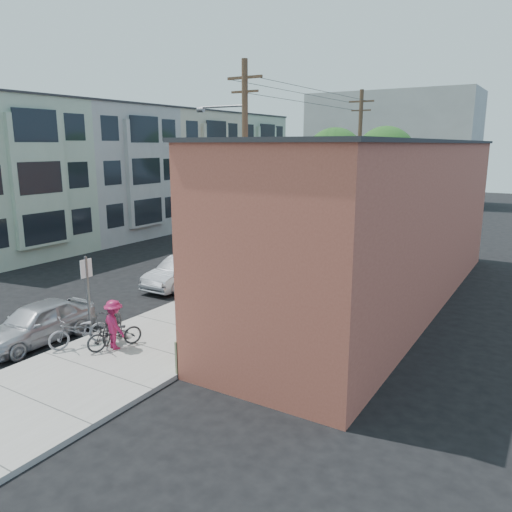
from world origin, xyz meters
The scene contains 27 objects.
ground centered at (0.00, 0.00, 0.00)m, with size 120.00×120.00×0.00m, color black.
sidewalk centered at (4.25, 11.00, 0.07)m, with size 4.50×58.00×0.15m, color #A09C94.
cafe_building centered at (8.99, 4.99, 3.30)m, with size 6.60×20.20×6.61m.
apartment_row centered at (-11.85, 14.00, 4.50)m, with size 6.30×32.00×9.00m.
end_cap_building centered at (-2.00, 42.00, 6.00)m, with size 18.00×8.00×12.00m, color #A1A29D.
sign_post centered at (2.35, -4.47, 1.83)m, with size 0.07×0.45×2.80m.
parking_meter_near centered at (2.25, -0.08, 0.98)m, with size 0.14×0.14×1.24m.
parking_meter_far centered at (2.25, 8.73, 0.98)m, with size 0.14×0.14×1.24m.
utility_pole_near centered at (2.39, 4.83, 5.41)m, with size 3.57×0.28×10.00m.
utility_pole_far centered at (2.45, 19.77, 5.34)m, with size 1.80×0.28×10.00m.
tree_bare centered at (2.80, 6.77, 2.55)m, with size 0.24×0.24×4.79m.
tree_leafy_mid centered at (2.80, 14.49, 5.60)m, with size 3.71×3.71×7.32m.
tree_leafy_far centered at (2.80, 24.64, 5.44)m, with size 4.82×4.82×7.71m.
patio_chair_a centered at (6.15, -2.24, 0.59)m, with size 0.50×0.50×0.88m, color #144413, non-canonical shape.
patio_chair_b centered at (6.14, -3.40, 0.59)m, with size 0.50×0.50×0.88m, color #144413, non-canonical shape.
patron_grey centered at (5.23, -0.32, 1.06)m, with size 0.66×0.43×1.82m, color gray.
patron_green centered at (5.70, -1.51, 0.91)m, with size 0.74×0.57×1.52m, color #28653B.
cyclist centered at (3.63, -4.61, 0.94)m, with size 1.02×0.59×1.58m, color #951542.
cyclist_bike centered at (3.63, -4.61, 0.62)m, with size 0.62×1.77×0.93m, color black.
parked_bike_a centered at (3.01, -4.13, 0.72)m, with size 0.54×1.90×1.14m, color black.
parked_bike_b centered at (2.53, -5.07, 0.65)m, with size 0.67×1.91×1.00m, color gray.
car_0 centered at (0.80, -5.35, 0.68)m, with size 1.61×4.01×1.37m, color #A6A7AE.
car_1 centered at (0.53, 2.37, 0.69)m, with size 1.47×4.22×1.39m, color #AFAFB7.
car_2 centered at (0.80, 7.53, 0.74)m, with size 2.08×5.11×1.48m, color black.
car_3 centered at (0.80, 13.33, 0.76)m, with size 2.53×5.48×1.52m, color #A1A2A8.
car_4 centered at (0.74, 19.06, 0.82)m, with size 1.74×4.98×1.64m, color #969A9D.
bus centered at (-3.02, 25.72, 1.43)m, with size 2.40×10.28×2.86m, color silver.
Camera 1 is at (15.14, -14.83, 6.45)m, focal length 35.00 mm.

